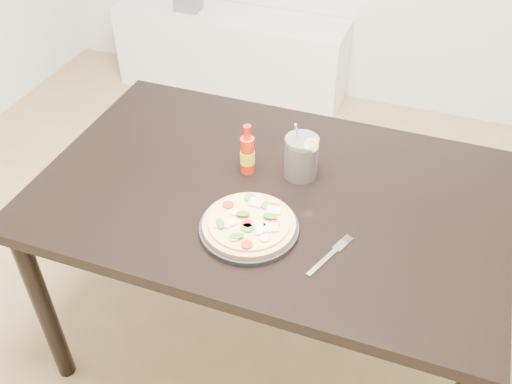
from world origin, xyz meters
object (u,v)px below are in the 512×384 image
(dining_table, at_px, (269,209))
(cola_cup, at_px, (301,158))
(fork, at_px, (331,254))
(media_console, at_px, (231,54))
(pizza, at_px, (250,223))
(hot_sauce_bottle, at_px, (247,154))
(plate, at_px, (249,228))

(dining_table, height_order, cola_cup, cola_cup)
(dining_table, relative_size, fork, 7.74)
(dining_table, distance_m, media_console, 1.94)
(dining_table, bearing_deg, pizza, -87.65)
(cola_cup, bearing_deg, dining_table, -124.94)
(media_console, bearing_deg, cola_cup, -60.80)
(fork, bearing_deg, dining_table, 161.54)
(pizza, bearing_deg, media_console, 113.84)
(cola_cup, relative_size, fork, 1.07)
(cola_cup, height_order, fork, cola_cup)
(fork, bearing_deg, media_console, 141.18)
(dining_table, bearing_deg, cola_cup, 55.06)
(cola_cup, bearing_deg, media_console, 119.20)
(hot_sauce_bottle, relative_size, media_console, 0.12)
(hot_sauce_bottle, distance_m, cola_cup, 0.16)
(plate, distance_m, media_console, 2.13)
(dining_table, distance_m, cola_cup, 0.19)
(hot_sauce_bottle, xyz_separation_m, fork, (0.34, -0.26, -0.06))
(media_console, bearing_deg, plate, -66.19)
(pizza, bearing_deg, hot_sauce_bottle, 111.85)
(pizza, distance_m, media_console, 2.14)
(pizza, xyz_separation_m, cola_cup, (0.06, 0.29, 0.04))
(dining_table, relative_size, cola_cup, 7.26)
(plate, relative_size, cola_cup, 1.44)
(plate, height_order, fork, plate)
(pizza, height_order, cola_cup, cola_cup)
(hot_sauce_bottle, bearing_deg, fork, -37.85)
(pizza, xyz_separation_m, hot_sauce_bottle, (-0.10, 0.25, 0.04))
(dining_table, height_order, fork, fork)
(hot_sauce_bottle, height_order, fork, hot_sauce_bottle)
(dining_table, xyz_separation_m, plate, (0.01, -0.19, 0.09))
(hot_sauce_bottle, xyz_separation_m, media_console, (-0.74, 1.65, -0.57))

